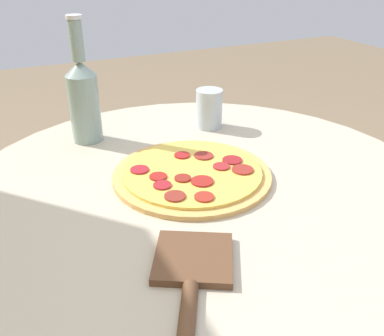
{
  "coord_description": "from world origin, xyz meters",
  "views": [
    {
      "loc": [
        -0.65,
        0.33,
        1.12
      ],
      "look_at": [
        0.03,
        0.01,
        0.72
      ],
      "focal_mm": 40.0,
      "sensor_mm": 36.0,
      "label": 1
    }
  ],
  "objects_px": {
    "beer_bottle": "(83,97)",
    "drinking_glass": "(209,109)",
    "pizza": "(192,173)",
    "pizza_paddle": "(191,279)"
  },
  "relations": [
    {
      "from": "pizza_paddle",
      "to": "beer_bottle",
      "type": "bearing_deg",
      "value": -149.22
    },
    {
      "from": "beer_bottle",
      "to": "drinking_glass",
      "type": "xyz_separation_m",
      "value": [
        -0.05,
        -0.3,
        -0.06
      ]
    },
    {
      "from": "beer_bottle",
      "to": "drinking_glass",
      "type": "distance_m",
      "value": 0.31
    },
    {
      "from": "pizza",
      "to": "drinking_glass",
      "type": "bearing_deg",
      "value": -34.42
    },
    {
      "from": "pizza_paddle",
      "to": "drinking_glass",
      "type": "relative_size",
      "value": 2.77
    },
    {
      "from": "pizza",
      "to": "beer_bottle",
      "type": "height_order",
      "value": "beer_bottle"
    },
    {
      "from": "pizza_paddle",
      "to": "drinking_glass",
      "type": "bearing_deg",
      "value": 179.5
    },
    {
      "from": "pizza_paddle",
      "to": "drinking_glass",
      "type": "xyz_separation_m",
      "value": [
        0.5,
        -0.28,
        0.04
      ]
    },
    {
      "from": "pizza_paddle",
      "to": "pizza",
      "type": "bearing_deg",
      "value": -176.3
    },
    {
      "from": "pizza_paddle",
      "to": "drinking_glass",
      "type": "height_order",
      "value": "drinking_glass"
    }
  ]
}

